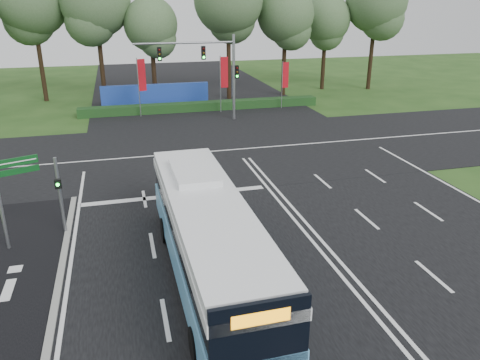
# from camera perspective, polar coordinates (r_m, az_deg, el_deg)

# --- Properties ---
(ground) EXTENTS (120.00, 120.00, 0.00)m
(ground) POSITION_cam_1_polar(r_m,az_deg,el_deg) (21.36, 7.37, -5.80)
(ground) COLOR #224517
(ground) RESTS_ON ground
(road_main) EXTENTS (20.00, 120.00, 0.04)m
(road_main) POSITION_cam_1_polar(r_m,az_deg,el_deg) (21.35, 7.37, -5.76)
(road_main) COLOR black
(road_main) RESTS_ON ground
(road_cross) EXTENTS (120.00, 14.00, 0.05)m
(road_cross) POSITION_cam_1_polar(r_m,az_deg,el_deg) (31.96, -0.55, 3.71)
(road_cross) COLOR black
(road_cross) RESTS_ON ground
(kerb_strip) EXTENTS (0.25, 18.00, 0.12)m
(kerb_strip) POSITION_cam_1_polar(r_m,az_deg,el_deg) (17.64, -21.49, -13.37)
(kerb_strip) COLOR gray
(kerb_strip) RESTS_ON ground
(city_bus) EXTENTS (2.75, 12.17, 3.48)m
(city_bus) POSITION_cam_1_polar(r_m,az_deg,el_deg) (16.64, -3.89, -7.12)
(city_bus) COLOR #64B3E9
(city_bus) RESTS_ON ground
(pedestrian_signal) EXTENTS (0.31, 0.42, 3.50)m
(pedestrian_signal) POSITION_cam_1_polar(r_m,az_deg,el_deg) (21.31, -21.11, -1.53)
(pedestrian_signal) COLOR gray
(pedestrian_signal) RESTS_ON ground
(street_sign) EXTENTS (1.63, 0.68, 4.42)m
(street_sign) POSITION_cam_1_polar(r_m,az_deg,el_deg) (20.65, -26.56, -0.60)
(street_sign) COLOR gray
(street_sign) RESTS_ON ground
(banner_flag_left) EXTENTS (0.71, 0.30, 5.02)m
(banner_flag_left) POSITION_cam_1_polar(r_m,az_deg,el_deg) (41.66, -11.99, 11.96)
(banner_flag_left) COLOR gray
(banner_flag_left) RESTS_ON ground
(banner_flag_mid) EXTENTS (0.74, 0.10, 5.02)m
(banner_flag_mid) POSITION_cam_1_polar(r_m,az_deg,el_deg) (42.43, -2.07, 12.55)
(banner_flag_mid) COLOR gray
(banner_flag_mid) RESTS_ON ground
(banner_flag_right) EXTENTS (0.64, 0.09, 4.35)m
(banner_flag_right) POSITION_cam_1_polar(r_m,az_deg,el_deg) (44.27, 5.46, 12.30)
(banner_flag_right) COLOR gray
(banner_flag_right) RESTS_ON ground
(traffic_light_gantry) EXTENTS (8.41, 0.28, 7.00)m
(traffic_light_gantry) POSITION_cam_1_polar(r_m,az_deg,el_deg) (39.13, -3.40, 13.88)
(traffic_light_gantry) COLOR gray
(traffic_light_gantry) RESTS_ON ground
(hedge) EXTENTS (22.00, 1.20, 0.80)m
(hedge) POSITION_cam_1_polar(r_m,az_deg,el_deg) (43.70, -4.60, 8.95)
(hedge) COLOR #153A17
(hedge) RESTS_ON ground
(blue_hoarding) EXTENTS (10.00, 0.30, 2.20)m
(blue_hoarding) POSITION_cam_1_polar(r_m,az_deg,el_deg) (45.50, -10.24, 10.07)
(blue_hoarding) COLOR #1E3FA5
(blue_hoarding) RESTS_ON ground
(eucalyptus_row) EXTENTS (46.78, 10.36, 12.93)m
(eucalyptus_row) POSITION_cam_1_polar(r_m,az_deg,el_deg) (48.99, -6.15, 20.18)
(eucalyptus_row) COLOR black
(eucalyptus_row) RESTS_ON ground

